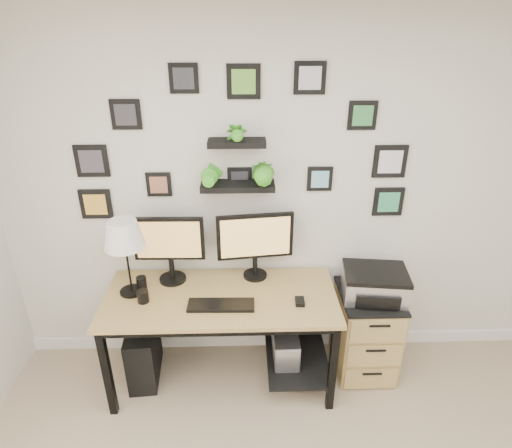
{
  "coord_description": "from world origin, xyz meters",
  "views": [
    {
      "loc": [
        -0.25,
        -0.81,
        2.48
      ],
      "look_at": [
        -0.18,
        1.83,
        1.2
      ],
      "focal_mm": 30.0,
      "sensor_mm": 36.0,
      "label": 1
    }
  ],
  "objects_px": {
    "pc_tower_grey": "(285,352)",
    "table_lamp": "(124,236)",
    "monitor_right": "(255,241)",
    "pc_tower_black": "(144,351)",
    "mug": "(143,296)",
    "printer": "(375,284)",
    "desk": "(226,307)",
    "monitor_left": "(169,245)",
    "file_cabinet": "(365,331)"
  },
  "relations": [
    {
      "from": "monitor_left",
      "to": "mug",
      "type": "xyz_separation_m",
      "value": [
        -0.16,
        -0.25,
        -0.25
      ]
    },
    {
      "from": "monitor_left",
      "to": "table_lamp",
      "type": "xyz_separation_m",
      "value": [
        -0.26,
        -0.14,
        0.15
      ]
    },
    {
      "from": "printer",
      "to": "pc_tower_grey",
      "type": "bearing_deg",
      "value": -175.36
    },
    {
      "from": "table_lamp",
      "to": "printer",
      "type": "height_order",
      "value": "table_lamp"
    },
    {
      "from": "monitor_left",
      "to": "printer",
      "type": "xyz_separation_m",
      "value": [
        1.45,
        -0.12,
        -0.27
      ]
    },
    {
      "from": "mug",
      "to": "printer",
      "type": "xyz_separation_m",
      "value": [
        1.61,
        0.14,
        -0.02
      ]
    },
    {
      "from": "desk",
      "to": "monitor_right",
      "type": "bearing_deg",
      "value": 43.74
    },
    {
      "from": "desk",
      "to": "table_lamp",
      "type": "distance_m",
      "value": 0.87
    },
    {
      "from": "pc_tower_black",
      "to": "file_cabinet",
      "type": "xyz_separation_m",
      "value": [
        1.67,
        0.05,
        0.11
      ]
    },
    {
      "from": "file_cabinet",
      "to": "pc_tower_grey",
      "type": "bearing_deg",
      "value": -174.61
    },
    {
      "from": "table_lamp",
      "to": "pc_tower_grey",
      "type": "distance_m",
      "value": 1.47
    },
    {
      "from": "pc_tower_grey",
      "to": "printer",
      "type": "relative_size",
      "value": 0.86
    },
    {
      "from": "monitor_left",
      "to": "file_cabinet",
      "type": "height_order",
      "value": "monitor_left"
    },
    {
      "from": "pc_tower_black",
      "to": "mug",
      "type": "bearing_deg",
      "value": -55.97
    },
    {
      "from": "pc_tower_black",
      "to": "file_cabinet",
      "type": "height_order",
      "value": "file_cabinet"
    },
    {
      "from": "monitor_left",
      "to": "table_lamp",
      "type": "height_order",
      "value": "table_lamp"
    },
    {
      "from": "monitor_right",
      "to": "table_lamp",
      "type": "xyz_separation_m",
      "value": [
        -0.86,
        -0.17,
        0.14
      ]
    },
    {
      "from": "monitor_right",
      "to": "file_cabinet",
      "type": "distance_m",
      "value": 1.11
    },
    {
      "from": "file_cabinet",
      "to": "printer",
      "type": "distance_m",
      "value": 0.44
    },
    {
      "from": "desk",
      "to": "pc_tower_grey",
      "type": "relative_size",
      "value": 3.9
    },
    {
      "from": "mug",
      "to": "printer",
      "type": "distance_m",
      "value": 1.62
    },
    {
      "from": "mug",
      "to": "table_lamp",
      "type": "bearing_deg",
      "value": 131.74
    },
    {
      "from": "pc_tower_grey",
      "to": "table_lamp",
      "type": "bearing_deg",
      "value": 178.54
    },
    {
      "from": "mug",
      "to": "monitor_right",
      "type": "bearing_deg",
      "value": 20.72
    },
    {
      "from": "pc_tower_grey",
      "to": "monitor_left",
      "type": "bearing_deg",
      "value": 168.54
    },
    {
      "from": "monitor_right",
      "to": "mug",
      "type": "xyz_separation_m",
      "value": [
        -0.76,
        -0.29,
        -0.26
      ]
    },
    {
      "from": "mug",
      "to": "printer",
      "type": "height_order",
      "value": "printer"
    },
    {
      "from": "desk",
      "to": "pc_tower_grey",
      "type": "xyz_separation_m",
      "value": [
        0.43,
        0.0,
        -0.42
      ]
    },
    {
      "from": "pc_tower_grey",
      "to": "file_cabinet",
      "type": "xyz_separation_m",
      "value": [
        0.61,
        0.06,
        0.13
      ]
    },
    {
      "from": "pc_tower_grey",
      "to": "printer",
      "type": "xyz_separation_m",
      "value": [
        0.63,
        0.05,
        0.57
      ]
    },
    {
      "from": "pc_tower_grey",
      "to": "monitor_right",
      "type": "bearing_deg",
      "value": 137.41
    },
    {
      "from": "monitor_right",
      "to": "table_lamp",
      "type": "relative_size",
      "value": 0.99
    },
    {
      "from": "table_lamp",
      "to": "mug",
      "type": "distance_m",
      "value": 0.43
    },
    {
      "from": "monitor_right",
      "to": "mug",
      "type": "height_order",
      "value": "monitor_right"
    },
    {
      "from": "monitor_left",
      "to": "pc_tower_black",
      "type": "relative_size",
      "value": 1.12
    },
    {
      "from": "monitor_left",
      "to": "file_cabinet",
      "type": "relative_size",
      "value": 0.75
    },
    {
      "from": "monitor_left",
      "to": "pc_tower_black",
      "type": "distance_m",
      "value": 0.87
    },
    {
      "from": "mug",
      "to": "pc_tower_black",
      "type": "relative_size",
      "value": 0.19
    },
    {
      "from": "monitor_right",
      "to": "pc_tower_black",
      "type": "relative_size",
      "value": 1.21
    },
    {
      "from": "mug",
      "to": "file_cabinet",
      "type": "height_order",
      "value": "mug"
    },
    {
      "from": "monitor_left",
      "to": "monitor_right",
      "type": "xyz_separation_m",
      "value": [
        0.6,
        0.03,
        0.01
      ]
    },
    {
      "from": "desk",
      "to": "monitor_left",
      "type": "height_order",
      "value": "monitor_left"
    },
    {
      "from": "mug",
      "to": "file_cabinet",
      "type": "xyz_separation_m",
      "value": [
        1.59,
        0.15,
        -0.46
      ]
    },
    {
      "from": "printer",
      "to": "monitor_left",
      "type": "bearing_deg",
      "value": 175.46
    },
    {
      "from": "table_lamp",
      "to": "desk",
      "type": "bearing_deg",
      "value": -2.43
    },
    {
      "from": "monitor_right",
      "to": "pc_tower_grey",
      "type": "relative_size",
      "value": 1.33
    },
    {
      "from": "file_cabinet",
      "to": "printer",
      "type": "relative_size",
      "value": 1.41
    },
    {
      "from": "monitor_right",
      "to": "table_lamp",
      "type": "distance_m",
      "value": 0.89
    },
    {
      "from": "mug",
      "to": "pc_tower_black",
      "type": "bearing_deg",
      "value": 128.29
    },
    {
      "from": "monitor_right",
      "to": "pc_tower_black",
      "type": "bearing_deg",
      "value": -167.41
    }
  ]
}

